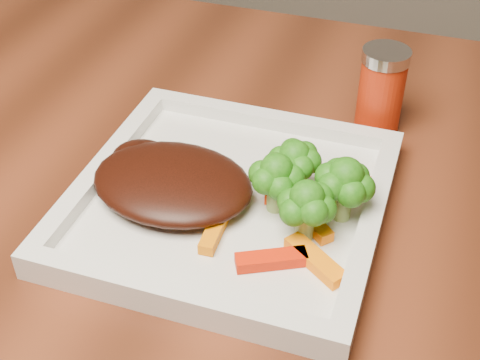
% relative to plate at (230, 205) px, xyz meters
% --- Properties ---
extents(plate, '(0.27, 0.27, 0.01)m').
position_rel_plate_xyz_m(plate, '(0.00, 0.00, 0.00)').
color(plate, silver).
rests_on(plate, dining_table).
extents(steak, '(0.15, 0.12, 0.03)m').
position_rel_plate_xyz_m(steak, '(-0.05, -0.01, 0.02)').
color(steak, black).
rests_on(steak, plate).
extents(broccoli_0, '(0.07, 0.07, 0.07)m').
position_rel_plate_xyz_m(broccoli_0, '(0.05, 0.03, 0.04)').
color(broccoli_0, '#157713').
rests_on(broccoli_0, plate).
extents(broccoli_1, '(0.07, 0.07, 0.06)m').
position_rel_plate_xyz_m(broccoli_1, '(0.10, 0.01, 0.04)').
color(broccoli_1, '#387313').
rests_on(broccoli_1, plate).
extents(broccoli_2, '(0.06, 0.06, 0.06)m').
position_rel_plate_xyz_m(broccoli_2, '(0.08, -0.03, 0.04)').
color(broccoli_2, '#206110').
rests_on(broccoli_2, plate).
extents(broccoli_3, '(0.07, 0.07, 0.06)m').
position_rel_plate_xyz_m(broccoli_3, '(0.04, 0.00, 0.04)').
color(broccoli_3, '#106512').
rests_on(broccoli_3, plate).
extents(carrot_0, '(0.06, 0.04, 0.01)m').
position_rel_plate_xyz_m(carrot_0, '(0.06, -0.07, 0.01)').
color(carrot_0, red).
rests_on(carrot_0, plate).
extents(carrot_1, '(0.06, 0.05, 0.01)m').
position_rel_plate_xyz_m(carrot_1, '(0.09, -0.05, 0.01)').
color(carrot_1, orange).
rests_on(carrot_1, plate).
extents(carrot_2, '(0.02, 0.05, 0.01)m').
position_rel_plate_xyz_m(carrot_2, '(0.00, -0.05, 0.01)').
color(carrot_2, orange).
rests_on(carrot_2, plate).
extents(carrot_3, '(0.05, 0.02, 0.01)m').
position_rel_plate_xyz_m(carrot_3, '(0.11, 0.05, 0.01)').
color(carrot_3, '#CA5003').
rests_on(carrot_3, plate).
extents(carrot_5, '(0.04, 0.04, 0.01)m').
position_rel_plate_xyz_m(carrot_5, '(0.08, -0.01, 0.01)').
color(carrot_5, orange).
rests_on(carrot_5, plate).
extents(carrot_6, '(0.06, 0.03, 0.01)m').
position_rel_plate_xyz_m(carrot_6, '(0.06, 0.02, 0.01)').
color(carrot_6, '#FD3404').
rests_on(carrot_6, plate).
extents(spice_shaker, '(0.06, 0.06, 0.09)m').
position_rel_plate_xyz_m(spice_shaker, '(0.10, 0.17, 0.04)').
color(spice_shaker, '#AD2309').
rests_on(spice_shaker, dining_table).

